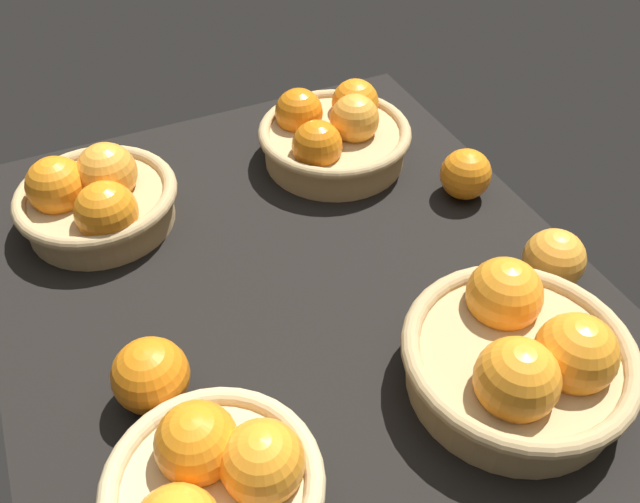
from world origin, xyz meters
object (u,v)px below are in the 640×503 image
at_px(loose_orange_front_gap, 151,376).
at_px(loose_orange_side_gap, 554,259).
at_px(basket_near_left, 520,356).
at_px(basket_far_left, 214,486).
at_px(loose_orange_back_gap, 466,174).
at_px(basket_far_right, 96,199).
at_px(basket_near_right, 334,134).

height_order(loose_orange_front_gap, loose_orange_side_gap, loose_orange_front_gap).
bearing_deg(loose_orange_front_gap, basket_near_left, -111.78).
bearing_deg(basket_far_left, loose_orange_back_gap, -57.38).
distance_m(basket_far_right, loose_orange_side_gap, 0.60).
bearing_deg(loose_orange_back_gap, basket_near_left, 155.93).
height_order(basket_far_right, loose_orange_back_gap, basket_far_right).
relative_size(basket_far_right, loose_orange_back_gap, 2.97).
bearing_deg(basket_far_right, loose_orange_side_gap, -125.19).
distance_m(basket_near_left, loose_orange_front_gap, 0.39).
distance_m(basket_far_left, basket_near_left, 0.34).
relative_size(basket_near_right, basket_near_left, 0.93).
height_order(basket_near_left, loose_orange_side_gap, basket_near_left).
height_order(basket_far_left, loose_orange_front_gap, basket_far_left).
xyz_separation_m(basket_far_right, loose_orange_back_gap, (-0.15, -0.49, -0.01)).
bearing_deg(basket_far_right, basket_near_left, -142.12).
relative_size(basket_near_right, basket_far_right, 1.06).
xyz_separation_m(loose_orange_front_gap, loose_orange_back_gap, (0.16, -0.49, -0.00)).
bearing_deg(loose_orange_front_gap, basket_near_right, -48.61).
bearing_deg(loose_orange_back_gap, loose_orange_front_gap, 107.85).
distance_m(basket_far_left, loose_orange_front_gap, 0.14).
relative_size(basket_near_right, basket_far_left, 1.12).
relative_size(basket_far_right, basket_near_left, 0.88).
bearing_deg(loose_orange_side_gap, basket_near_right, 20.65).
distance_m(basket_near_right, basket_far_right, 0.36).
distance_m(loose_orange_front_gap, loose_orange_side_gap, 0.49).
relative_size(basket_far_right, loose_orange_front_gap, 2.67).
height_order(basket_near_left, loose_orange_back_gap, basket_near_left).
bearing_deg(loose_orange_front_gap, basket_far_right, -0.80).
distance_m(basket_near_right, basket_near_left, 0.46).
distance_m(loose_orange_front_gap, loose_orange_back_gap, 0.52).
bearing_deg(loose_orange_side_gap, basket_far_right, 54.81).
bearing_deg(loose_orange_side_gap, basket_near_left, 129.02).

